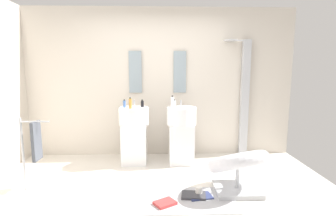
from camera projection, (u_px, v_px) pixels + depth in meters
The scene contains 19 objects.
ground_plane at pixel (158, 194), 3.47m from camera, with size 4.80×3.60×0.04m, color silver.
rear_partition at pixel (158, 83), 4.89m from camera, with size 4.80×0.10×2.60m, color beige.
pedestal_sink_left at pixel (134, 133), 4.49m from camera, with size 0.48×0.48×1.04m.
pedestal_sink_right at pixel (181, 133), 4.51m from camera, with size 0.48×0.48×1.04m.
vanity_mirror_left at pixel (135, 72), 4.78m from camera, with size 0.22×0.03×0.72m, color #8C9EA8.
vanity_mirror_right at pixel (180, 72), 4.80m from camera, with size 0.22×0.03×0.72m, color #8C9EA8.
shower_column at pixel (244, 96), 4.85m from camera, with size 0.49×0.24×2.05m.
lounge_chair at pixel (238, 166), 3.44m from camera, with size 1.01×1.02×0.65m.
towel_rack at pixel (34, 143), 3.47m from camera, with size 0.37×0.22×0.95m.
area_rug at pixel (186, 200), 3.27m from camera, with size 1.18×0.68×0.01m, color #B2B2B7.
magazine_navy at pixel (200, 196), 3.34m from camera, with size 0.28×0.20×0.02m, color navy.
magazine_red at pixel (165, 203), 3.15m from camera, with size 0.23×0.18×0.03m, color #B73838.
magazine_charcoal at pixel (194, 195), 3.35m from camera, with size 0.29×0.22×0.03m, color #38383D.
coffee_mug at pixel (199, 191), 3.38m from camera, with size 0.09×0.09×0.11m, color white.
soap_bottle_amber at pixel (130, 103), 4.27m from camera, with size 0.05×0.05×0.18m.
soap_bottle_clear at pixel (174, 104), 4.39m from camera, with size 0.06×0.06×0.13m.
soap_bottle_black at pixel (142, 104), 4.45m from camera, with size 0.05×0.05×0.12m.
soap_bottle_white at pixel (172, 102), 4.38m from camera, with size 0.05×0.05×0.19m.
soap_bottle_blue at pixel (124, 104), 4.40m from camera, with size 0.04×0.04×0.13m.
Camera 1 is at (0.03, -3.26, 1.56)m, focal length 29.26 mm.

